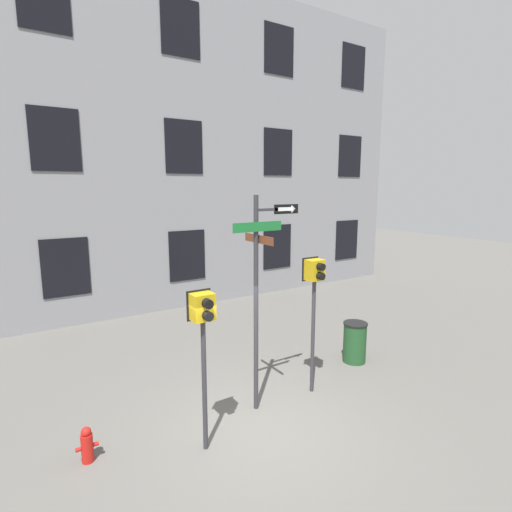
% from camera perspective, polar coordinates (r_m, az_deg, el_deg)
% --- Properties ---
extents(ground_plane, '(60.00, 60.00, 0.00)m').
position_cam_1_polar(ground_plane, '(7.84, 0.45, -23.72)').
color(ground_plane, '#595651').
extents(building_facade, '(24.00, 0.63, 11.39)m').
position_cam_1_polar(building_facade, '(14.08, -18.55, 14.89)').
color(building_facade, gray).
rests_on(building_facade, ground_plane).
extents(street_sign_pole, '(1.48, 0.93, 4.19)m').
position_cam_1_polar(street_sign_pole, '(7.55, 0.56, -4.01)').
color(street_sign_pole, '#2D2D33').
rests_on(street_sign_pole, ground_plane).
extents(pedestrian_signal_left, '(0.42, 0.40, 2.72)m').
position_cam_1_polar(pedestrian_signal_left, '(6.48, -7.56, -9.76)').
color(pedestrian_signal_left, '#2D2D33').
rests_on(pedestrian_signal_left, ground_plane).
extents(pedestrian_signal_right, '(0.42, 0.40, 2.91)m').
position_cam_1_polar(pedestrian_signal_right, '(8.31, 8.34, -4.34)').
color(pedestrian_signal_right, '#2D2D33').
rests_on(pedestrian_signal_right, ground_plane).
extents(fire_hydrant, '(0.35, 0.19, 0.60)m').
position_cam_1_polar(fire_hydrant, '(7.51, -22.99, -23.60)').
color(fire_hydrant, red).
rests_on(fire_hydrant, ground_plane).
extents(trash_bin, '(0.60, 0.60, 1.01)m').
position_cam_1_polar(trash_bin, '(10.49, 13.92, -11.85)').
color(trash_bin, '#1E4723').
rests_on(trash_bin, ground_plane).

